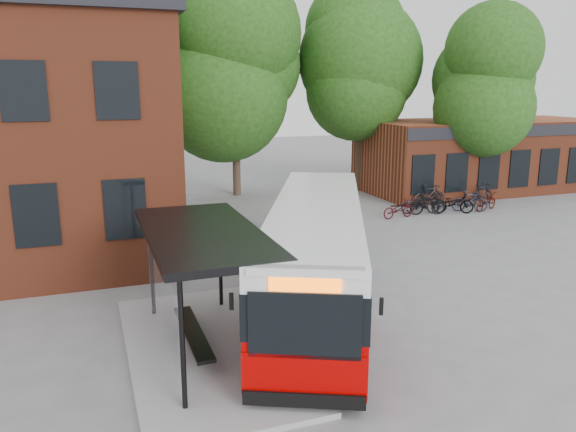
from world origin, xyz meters
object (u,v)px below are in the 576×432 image
object	(u,v)px
bus_shelter	(205,291)
bicycle_7	(481,194)
bicycle_5	(470,201)
bicycle_1	(428,204)
bicycle_6	(486,201)
bicycle_2	(421,203)
bicycle_4	(453,203)
bicycle_0	(398,209)
bicycle_3	(430,195)
city_bus	(316,254)

from	to	relation	value
bus_shelter	bicycle_7	world-z (taller)	bus_shelter
bus_shelter	bicycle_5	world-z (taller)	bus_shelter
bicycle_1	bicycle_6	xyz separation A→B (m)	(3.22, -0.16, -0.08)
bus_shelter	bicycle_2	xyz separation A→B (m)	(12.48, 10.51, -0.95)
bus_shelter	bicycle_6	world-z (taller)	bus_shelter
bicycle_1	bicycle_5	distance (m)	2.29
bus_shelter	bicycle_2	world-z (taller)	bus_shelter
bicycle_4	bicycle_2	bearing A→B (deg)	96.83
bicycle_1	bicycle_4	distance (m)	1.34
bicycle_7	bicycle_1	bearing A→B (deg)	93.10
bicycle_0	bus_shelter	bearing A→B (deg)	125.48
bicycle_1	bicycle_0	bearing A→B (deg)	108.39
bicycle_7	bicycle_6	bearing A→B (deg)	138.57
bicycle_0	bicycle_5	size ratio (longest dim) A/B	0.95
bicycle_4	bicycle_5	bearing A→B (deg)	-64.27
bus_shelter	bicycle_2	bearing A→B (deg)	40.12
bicycle_2	bicycle_3	xyz separation A→B (m)	(1.37, 1.31, 0.05)
bicycle_3	bicycle_4	size ratio (longest dim) A/B	0.96
bus_shelter	city_bus	world-z (taller)	bus_shelter
bicycle_4	bicycle_6	size ratio (longest dim) A/B	1.14
bicycle_0	bicycle_3	xyz separation A→B (m)	(2.84, 1.76, 0.12)
bicycle_6	bicycle_5	bearing A→B (deg)	66.74
bicycle_5	bicycle_0	bearing A→B (deg)	114.25
city_bus	bicycle_2	xyz separation A→B (m)	(9.01, 8.70, -0.93)
bicycle_5	bicycle_7	world-z (taller)	bicycle_7
bicycle_0	bicycle_2	world-z (taller)	bicycle_2
city_bus	bicycle_2	bearing A→B (deg)	68.96
bicycle_5	bicycle_7	distance (m)	2.04
bicycle_2	bicycle_0	bearing A→B (deg)	118.55
bus_shelter	bicycle_4	world-z (taller)	bus_shelter
city_bus	bicycle_6	distance (m)	14.92
bicycle_2	bicycle_3	size ratio (longest dim) A/B	1.04
bicycle_6	bicycle_3	bearing A→B (deg)	27.26
bus_shelter	bicycle_0	size ratio (longest dim) A/B	4.28
bicycle_3	bus_shelter	bearing A→B (deg)	129.68
bicycle_3	bicycle_2	bearing A→B (deg)	132.92
bicycle_5	bicycle_6	bearing A→B (deg)	-67.60
bicycle_5	bus_shelter	bearing A→B (deg)	148.10
bicycle_0	bicycle_1	xyz separation A→B (m)	(1.65, 0.14, 0.09)
city_bus	bicycle_6	xyz separation A→B (m)	(12.41, 8.23, -0.99)
bicycle_1	bicycle_3	size ratio (longest dim) A/B	0.94
bicycle_2	bicycle_7	bearing A→B (deg)	-67.50
bicycle_7	bicycle_4	bearing A→B (deg)	103.38
bicycle_4	bus_shelter	bearing A→B (deg)	149.78
bicycle_4	bicycle_7	xyz separation A→B (m)	(2.59, 1.26, 0.04)
bicycle_6	bicycle_7	world-z (taller)	bicycle_7
bicycle_3	bicycle_7	bearing A→B (deg)	-101.50
bicycle_1	bicycle_7	distance (m)	4.07
bicycle_6	bicycle_4	bearing A→B (deg)	68.45
bicycle_1	bicycle_6	world-z (taller)	bicycle_1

